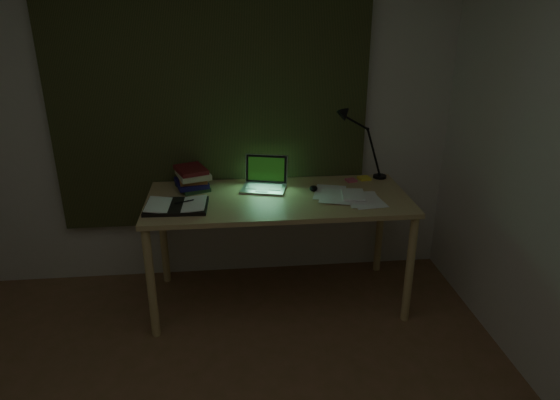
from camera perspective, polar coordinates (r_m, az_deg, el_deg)
The scene contains 11 objects.
wall_back at distance 3.62m, azimuth -7.80°, elevation 9.52°, with size 3.50×0.00×2.50m, color silver.
curtain at distance 3.54m, azimuth -7.98°, elevation 12.53°, with size 2.20×0.06×2.00m, color #2F381C.
desk at distance 3.49m, azimuth -0.20°, elevation -5.71°, with size 1.74×0.76×0.79m, color tan, non-canonical shape.
laptop at distance 3.41m, azimuth -1.91°, elevation 2.87°, with size 0.30×0.34×0.21m, color silver, non-canonical shape.
open_textbook at distance 3.21m, azimuth -11.75°, elevation -0.63°, with size 0.39×0.28×0.03m, color white, non-canonical shape.
book_stack at distance 3.49m, azimuth -10.00°, elevation 2.53°, with size 0.20×0.24×0.16m, color white, non-canonical shape.
loose_papers at distance 3.37m, azimuth 7.48°, elevation 0.65°, with size 0.33×0.35×0.02m, color white, non-canonical shape.
mouse at distance 3.43m, azimuth 3.85°, elevation 1.33°, with size 0.05×0.09×0.03m, color black.
sticky_yellow at distance 3.70m, azimuth 9.60°, elevation 2.47°, with size 0.08×0.08×0.02m, color yellow.
sticky_pink at distance 3.65m, azimuth 8.11°, elevation 2.25°, with size 0.07×0.07×0.01m, color #D9546C.
desk_lamp at distance 3.68m, azimuth 11.60°, elevation 6.30°, with size 0.34×0.27×0.52m, color black, non-canonical shape.
Camera 1 is at (0.12, -1.54, 2.02)m, focal length 32.00 mm.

